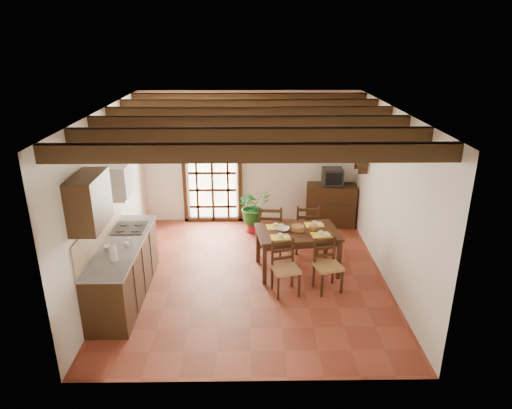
{
  "coord_description": "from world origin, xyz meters",
  "views": [
    {
      "loc": [
        -0.0,
        -6.83,
        3.89
      ],
      "look_at": [
        0.1,
        0.4,
        1.15
      ],
      "focal_mm": 32.0,
      "sensor_mm": 36.0,
      "label": 1
    }
  ],
  "objects_px": {
    "chair_near_left": "(285,277)",
    "potted_plant": "(253,205)",
    "kitchen_counter": "(124,269)",
    "pendant_lamp": "(300,152)",
    "sideboard": "(331,205)",
    "dining_table": "(298,236)",
    "chair_near_right": "(327,275)",
    "chair_far_left": "(270,238)",
    "crt_tv": "(333,176)",
    "chair_far_right": "(306,236)"
  },
  "relations": [
    {
      "from": "sideboard",
      "to": "crt_tv",
      "type": "xyz_separation_m",
      "value": [
        0.0,
        -0.01,
        0.63
      ]
    },
    {
      "from": "chair_far_right",
      "to": "potted_plant",
      "type": "bearing_deg",
      "value": -41.1
    },
    {
      "from": "sideboard",
      "to": "pendant_lamp",
      "type": "height_order",
      "value": "pendant_lamp"
    },
    {
      "from": "kitchen_counter",
      "to": "chair_near_right",
      "type": "relative_size",
      "value": 2.62
    },
    {
      "from": "chair_near_right",
      "to": "potted_plant",
      "type": "bearing_deg",
      "value": 100.4
    },
    {
      "from": "pendant_lamp",
      "to": "kitchen_counter",
      "type": "bearing_deg",
      "value": -161.83
    },
    {
      "from": "kitchen_counter",
      "to": "crt_tv",
      "type": "relative_size",
      "value": 5.54
    },
    {
      "from": "dining_table",
      "to": "chair_near_left",
      "type": "height_order",
      "value": "chair_near_left"
    },
    {
      "from": "sideboard",
      "to": "potted_plant",
      "type": "relative_size",
      "value": 0.53
    },
    {
      "from": "chair_near_left",
      "to": "kitchen_counter",
      "type": "bearing_deg",
      "value": 166.96
    },
    {
      "from": "sideboard",
      "to": "potted_plant",
      "type": "distance_m",
      "value": 1.7
    },
    {
      "from": "chair_far_right",
      "to": "crt_tv",
      "type": "height_order",
      "value": "crt_tv"
    },
    {
      "from": "chair_near_left",
      "to": "pendant_lamp",
      "type": "bearing_deg",
      "value": 58.34
    },
    {
      "from": "chair_near_right",
      "to": "chair_far_left",
      "type": "distance_m",
      "value": 1.56
    },
    {
      "from": "chair_near_right",
      "to": "crt_tv",
      "type": "bearing_deg",
      "value": 63.34
    },
    {
      "from": "kitchen_counter",
      "to": "potted_plant",
      "type": "distance_m",
      "value": 3.2
    },
    {
      "from": "chair_far_left",
      "to": "dining_table",
      "type": "bearing_deg",
      "value": 129.18
    },
    {
      "from": "dining_table",
      "to": "chair_near_right",
      "type": "bearing_deg",
      "value": -64.1
    },
    {
      "from": "kitchen_counter",
      "to": "chair_far_left",
      "type": "distance_m",
      "value": 2.75
    },
    {
      "from": "crt_tv",
      "to": "pendant_lamp",
      "type": "distance_m",
      "value": 2.35
    },
    {
      "from": "kitchen_counter",
      "to": "sideboard",
      "type": "xyz_separation_m",
      "value": [
        3.68,
        2.83,
        -0.03
      ]
    },
    {
      "from": "dining_table",
      "to": "potted_plant",
      "type": "relative_size",
      "value": 0.75
    },
    {
      "from": "chair_far_right",
      "to": "crt_tv",
      "type": "bearing_deg",
      "value": -115.31
    },
    {
      "from": "kitchen_counter",
      "to": "dining_table",
      "type": "distance_m",
      "value": 2.88
    },
    {
      "from": "pendant_lamp",
      "to": "chair_far_left",
      "type": "bearing_deg",
      "value": 127.76
    },
    {
      "from": "crt_tv",
      "to": "sideboard",
      "type": "bearing_deg",
      "value": 89.83
    },
    {
      "from": "kitchen_counter",
      "to": "chair_far_left",
      "type": "height_order",
      "value": "kitchen_counter"
    },
    {
      "from": "crt_tv",
      "to": "pendant_lamp",
      "type": "relative_size",
      "value": 0.48
    },
    {
      "from": "kitchen_counter",
      "to": "chair_far_left",
      "type": "relative_size",
      "value": 2.29
    },
    {
      "from": "chair_near_right",
      "to": "potted_plant",
      "type": "height_order",
      "value": "potted_plant"
    },
    {
      "from": "chair_near_left",
      "to": "potted_plant",
      "type": "xyz_separation_m",
      "value": [
        -0.48,
        2.4,
        0.3
      ]
    },
    {
      "from": "chair_near_left",
      "to": "crt_tv",
      "type": "xyz_separation_m",
      "value": [
        1.18,
        2.75,
        0.8
      ]
    },
    {
      "from": "potted_plant",
      "to": "pendant_lamp",
      "type": "height_order",
      "value": "pendant_lamp"
    },
    {
      "from": "kitchen_counter",
      "to": "pendant_lamp",
      "type": "height_order",
      "value": "pendant_lamp"
    },
    {
      "from": "kitchen_counter",
      "to": "chair_near_right",
      "type": "height_order",
      "value": "kitchen_counter"
    },
    {
      "from": "chair_far_left",
      "to": "potted_plant",
      "type": "distance_m",
      "value": 1.09
    },
    {
      "from": "chair_far_left",
      "to": "chair_far_right",
      "type": "height_order",
      "value": "chair_far_left"
    },
    {
      "from": "dining_table",
      "to": "chair_far_left",
      "type": "height_order",
      "value": "chair_far_left"
    },
    {
      "from": "chair_far_right",
      "to": "pendant_lamp",
      "type": "bearing_deg",
      "value": 70.51
    },
    {
      "from": "kitchen_counter",
      "to": "potted_plant",
      "type": "relative_size",
      "value": 1.16
    },
    {
      "from": "chair_far_left",
      "to": "sideboard",
      "type": "xyz_separation_m",
      "value": [
        1.35,
        1.37,
        0.14
      ]
    },
    {
      "from": "chair_near_left",
      "to": "chair_far_left",
      "type": "relative_size",
      "value": 0.88
    },
    {
      "from": "dining_table",
      "to": "chair_far_right",
      "type": "distance_m",
      "value": 0.85
    },
    {
      "from": "pendant_lamp",
      "to": "crt_tv",
      "type": "bearing_deg",
      "value": 64.34
    },
    {
      "from": "chair_near_right",
      "to": "potted_plant",
      "type": "distance_m",
      "value": 2.61
    },
    {
      "from": "chair_near_left",
      "to": "chair_near_right",
      "type": "distance_m",
      "value": 0.68
    },
    {
      "from": "chair_near_left",
      "to": "chair_near_right",
      "type": "relative_size",
      "value": 1.0
    },
    {
      "from": "kitchen_counter",
      "to": "pendant_lamp",
      "type": "xyz_separation_m",
      "value": [
        2.76,
        0.9,
        1.6
      ]
    },
    {
      "from": "kitchen_counter",
      "to": "pendant_lamp",
      "type": "relative_size",
      "value": 2.66
    },
    {
      "from": "chair_far_left",
      "to": "crt_tv",
      "type": "height_order",
      "value": "crt_tv"
    }
  ]
}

